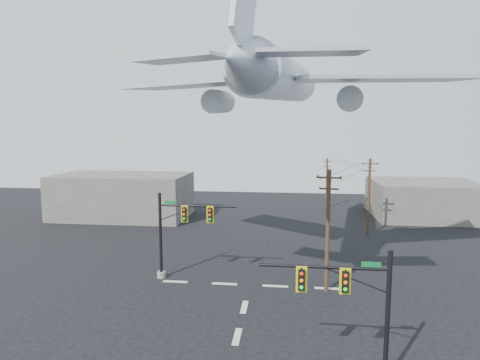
# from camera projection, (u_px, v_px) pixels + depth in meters

# --- Properties ---
(lane_markings) EXTENTS (14.00, 21.20, 0.01)m
(lane_markings) POSITION_uv_depth(u_px,v_px,m) (240.00, 326.00, 24.86)
(lane_markings) COLOR beige
(lane_markings) RESTS_ON ground
(signal_mast_near) EXTENTS (6.37, 0.73, 6.59)m
(signal_mast_near) POSITION_uv_depth(u_px,v_px,m) (359.00, 312.00, 18.85)
(signal_mast_near) COLOR gray
(signal_mast_near) RESTS_ON ground
(signal_mast_far) EXTENTS (6.59, 0.78, 7.08)m
(signal_mast_far) POSITION_uv_depth(u_px,v_px,m) (176.00, 233.00, 32.39)
(signal_mast_far) COLOR gray
(signal_mast_far) RESTS_ON ground
(utility_pole_a) EXTENTS (1.83, 0.52, 9.25)m
(utility_pole_a) POSITION_uv_depth(u_px,v_px,m) (328.00, 228.00, 29.67)
(utility_pole_a) COLOR #422D1C
(utility_pole_a) RESTS_ON ground
(utility_pole_b) EXTENTS (1.81, 0.30, 8.93)m
(utility_pole_b) POSITION_uv_depth(u_px,v_px,m) (369.00, 196.00, 45.61)
(utility_pole_b) COLOR #422D1C
(utility_pole_b) RESTS_ON ground
(utility_pole_c) EXTENTS (1.53, 0.71, 7.85)m
(utility_pole_c) POSITION_uv_depth(u_px,v_px,m) (327.00, 182.00, 62.16)
(utility_pole_c) COLOR #422D1C
(utility_pole_c) RESTS_ON ground
(power_lines) EXTENTS (7.90, 33.25, 0.69)m
(power_lines) POSITION_uv_depth(u_px,v_px,m) (349.00, 166.00, 45.01)
(power_lines) COLOR black
(airliner) EXTENTS (30.70, 32.60, 8.72)m
(airliner) POSITION_uv_depth(u_px,v_px,m) (282.00, 80.00, 33.70)
(airliner) COLOR #B7BDC5
(building_left) EXTENTS (18.00, 10.00, 6.00)m
(building_left) POSITION_uv_depth(u_px,v_px,m) (123.00, 196.00, 56.06)
(building_left) COLOR #6A645D
(building_left) RESTS_ON ground
(building_right) EXTENTS (14.00, 12.00, 5.00)m
(building_right) POSITION_uv_depth(u_px,v_px,m) (424.00, 199.00, 56.17)
(building_right) COLOR #6A645D
(building_right) RESTS_ON ground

